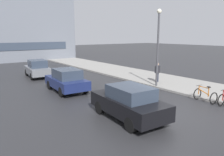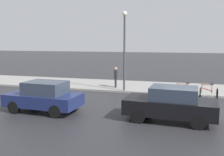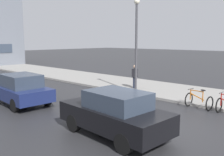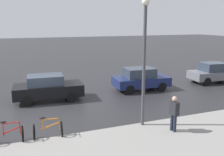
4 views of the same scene
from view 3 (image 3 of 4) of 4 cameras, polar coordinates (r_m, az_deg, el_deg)
name	(u,v)px [view 3 (image 3 of 4)]	position (r m, az deg, el deg)	size (l,w,h in m)	color
ground_plane	(164,127)	(10.04, 11.90, -10.89)	(140.00, 140.00, 0.00)	#28282B
sidewalk_kerb	(97,80)	(20.74, -3.40, -0.36)	(4.80, 60.00, 0.14)	gray
bicycle_second	(199,101)	(12.96, 19.23, -4.90)	(0.82, 1.23, 0.98)	black
car_black	(115,113)	(8.77, 0.63, -8.03)	(2.11, 4.22, 1.60)	black
car_navy	(21,89)	(13.76, -20.15, -2.43)	(2.06, 3.97, 1.59)	navy
pedestrian	(135,76)	(16.64, 5.21, 0.46)	(0.43, 0.29, 1.69)	#1E2333
streetlamp	(136,38)	(15.05, 5.58, 9.06)	(0.33, 0.33, 5.71)	#424247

